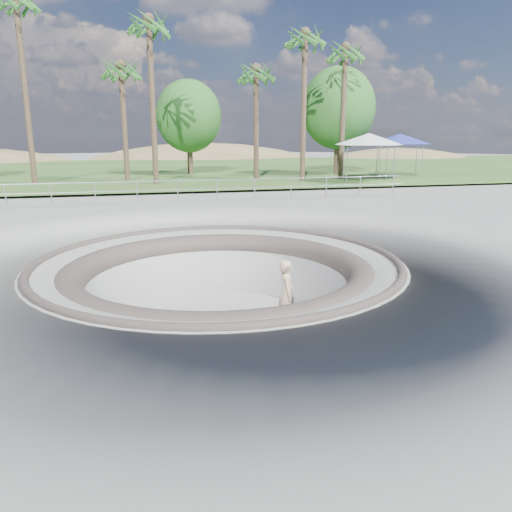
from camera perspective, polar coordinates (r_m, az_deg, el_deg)
name	(u,v)px	position (r m, az deg, el deg)	size (l,w,h in m)	color
ground	(218,261)	(14.05, -4.36, -0.55)	(180.00, 180.00, 0.00)	gray
skate_bowl	(219,322)	(14.61, -4.23, -7.51)	(14.00, 14.00, 4.10)	gray
grass_strip	(156,170)	(47.59, -11.36, 9.64)	(180.00, 36.00, 0.12)	#365421
distant_hills	(177,210)	(71.63, -8.99, 5.24)	(103.20, 45.00, 28.60)	brown
safety_railing	(178,190)	(25.68, -8.93, 7.43)	(25.00, 0.06, 1.03)	#989BA1
skateboard	(286,326)	(14.32, 3.45, -7.95)	(0.90, 0.29, 0.09)	#9A6B3D
skater	(286,293)	(13.99, 3.50, -4.25)	(0.69, 0.46, 1.90)	#D9B48C
canopy_white	(369,139)	(35.15, 12.77, 12.89)	(6.02, 6.02, 3.22)	#989BA1
canopy_blue	(400,139)	(39.41, 16.13, 12.72)	(5.78, 5.78, 3.19)	#989BA1
palm_a	(16,8)	(36.49, -25.70, 24.15)	(2.60, 2.60, 12.17)	brown
palm_b	(121,72)	(36.62, -15.17, 19.64)	(2.60, 2.60, 8.56)	brown
palm_c	(149,30)	(34.02, -12.13, 23.94)	(2.60, 2.60, 10.87)	brown
palm_d	(256,75)	(36.53, 0.02, 19.97)	(2.60, 2.60, 8.47)	brown
palm_e	(305,42)	(35.41, 5.64, 23.12)	(2.60, 2.60, 10.45)	brown
palm_f	(345,56)	(37.95, 10.18, 21.61)	(2.60, 2.60, 9.93)	brown
bushy_tree_mid	(189,116)	(41.28, -7.69, 15.54)	(5.17, 4.70, 7.46)	brown
bushy_tree_right	(339,108)	(41.25, 9.42, 16.31)	(5.83, 5.30, 8.41)	brown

